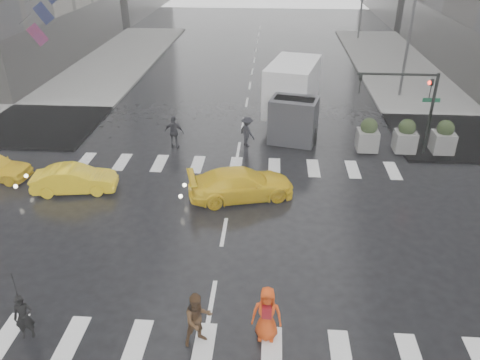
# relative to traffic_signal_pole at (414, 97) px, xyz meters

# --- Properties ---
(ground) EXTENTS (120.00, 120.00, 0.00)m
(ground) POSITION_rel_traffic_signal_pole_xyz_m (-9.01, -8.01, -3.22)
(ground) COLOR black
(ground) RESTS_ON ground
(road_markings) EXTENTS (18.00, 48.00, 0.01)m
(road_markings) POSITION_rel_traffic_signal_pole_xyz_m (-9.01, -8.01, -3.21)
(road_markings) COLOR silver
(road_markings) RESTS_ON ground
(traffic_signal_pole) EXTENTS (4.45, 0.42, 4.50)m
(traffic_signal_pole) POSITION_rel_traffic_signal_pole_xyz_m (0.00, 0.00, 0.00)
(traffic_signal_pole) COLOR black
(traffic_signal_pole) RESTS_ON ground
(street_lamp_near) EXTENTS (2.15, 0.22, 9.00)m
(street_lamp_near) POSITION_rel_traffic_signal_pole_xyz_m (1.86, 9.99, 1.73)
(street_lamp_near) COLOR #59595B
(street_lamp_near) RESTS_ON ground
(planter_west) EXTENTS (1.10, 1.10, 1.80)m
(planter_west) POSITION_rel_traffic_signal_pole_xyz_m (-2.01, 0.19, -2.23)
(planter_west) COLOR gray
(planter_west) RESTS_ON ground
(planter_mid) EXTENTS (1.10, 1.10, 1.80)m
(planter_mid) POSITION_rel_traffic_signal_pole_xyz_m (-0.01, 0.19, -2.23)
(planter_mid) COLOR gray
(planter_mid) RESTS_ON ground
(planter_east) EXTENTS (1.10, 1.10, 1.80)m
(planter_east) POSITION_rel_traffic_signal_pole_xyz_m (1.99, 0.19, -2.23)
(planter_east) COLOR gray
(planter_east) RESTS_ON ground
(flag_cluster) EXTENTS (2.87, 3.06, 4.69)m
(flag_cluster) POSITION_rel_traffic_signal_pole_xyz_m (-24.09, 10.49, 2.42)
(flag_cluster) COLOR #59595B
(flag_cluster) RESTS_ON ground
(pedestrian_black) EXTENTS (1.20, 1.21, 2.43)m
(pedestrian_black) POSITION_rel_traffic_signal_pole_xyz_m (-14.33, -13.88, -1.56)
(pedestrian_black) COLOR black
(pedestrian_black) RESTS_ON ground
(pedestrian_brown) EXTENTS (1.09, 1.02, 1.79)m
(pedestrian_brown) POSITION_rel_traffic_signal_pole_xyz_m (-9.17, -13.74, -2.32)
(pedestrian_brown) COLOR #472E19
(pedestrian_brown) RESTS_ON ground
(pedestrian_orange) EXTENTS (0.93, 0.64, 1.84)m
(pedestrian_orange) POSITION_rel_traffic_signal_pole_xyz_m (-7.18, -13.40, -2.29)
(pedestrian_orange) COLOR #D23F0E
(pedestrian_orange) RESTS_ON ground
(pedestrian_far_a) EXTENTS (1.17, 0.80, 1.87)m
(pedestrian_far_a) POSITION_rel_traffic_signal_pole_xyz_m (-12.56, 0.00, -2.28)
(pedestrian_far_a) COLOR black
(pedestrian_far_a) RESTS_ON ground
(pedestrian_far_b) EXTENTS (1.21, 1.24, 1.73)m
(pedestrian_far_b) POSITION_rel_traffic_signal_pole_xyz_m (-8.56, 0.55, -2.35)
(pedestrian_far_b) COLOR black
(pedestrian_far_b) RESTS_ON ground
(taxi_mid) EXTENTS (3.95, 1.90, 1.25)m
(taxi_mid) POSITION_rel_traffic_signal_pole_xyz_m (-16.23, -5.18, -2.59)
(taxi_mid) COLOR yellow
(taxi_mid) RESTS_ON ground
(taxi_rear) EXTENTS (4.57, 3.00, 1.38)m
(taxi_rear) POSITION_rel_traffic_signal_pole_xyz_m (-8.50, -5.19, -2.53)
(taxi_rear) COLOR yellow
(taxi_rear) RESTS_ON ground
(box_truck) EXTENTS (2.63, 7.02, 3.73)m
(box_truck) POSITION_rel_traffic_signal_pole_xyz_m (-6.01, 3.70, -1.23)
(box_truck) COLOR silver
(box_truck) RESTS_ON ground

